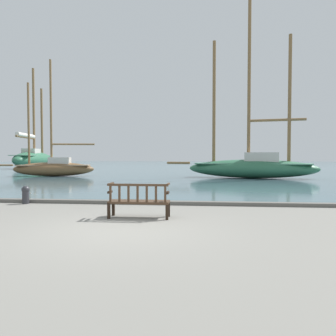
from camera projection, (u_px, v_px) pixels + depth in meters
ground_plane at (119, 230)px, 7.26m from camera, size 160.00×160.00×0.00m
harbor_water at (189, 166)px, 51.00m from camera, size 100.00×80.00×0.08m
quay_edge_kerb at (147, 202)px, 11.08m from camera, size 40.00×0.30×0.12m
park_bench at (139, 200)px, 8.65m from camera, size 1.60×0.52×0.92m
sailboat_mid_starboard at (54, 167)px, 24.92m from camera, size 7.40×2.64×8.82m
sailboat_far_starboard at (34, 158)px, 41.77m from camera, size 4.77×11.74×12.70m
sailboat_far_port at (252, 164)px, 22.93m from camera, size 10.68×3.95×12.86m
mooring_bollard at (26, 194)px, 11.20m from camera, size 0.27×0.27×0.62m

